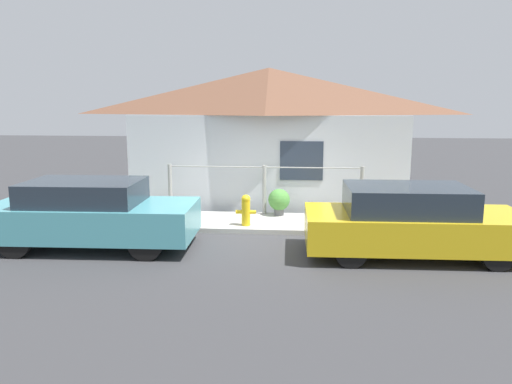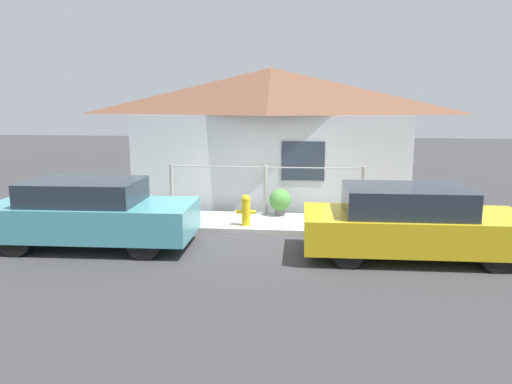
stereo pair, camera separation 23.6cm
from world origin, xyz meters
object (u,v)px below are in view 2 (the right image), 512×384
(fire_hydrant, at_px, (246,209))
(potted_plant_by_fence, at_px, (139,202))
(car_right, at_px, (411,222))
(car_left, at_px, (91,213))
(potted_plant_near_hydrant, at_px, (280,201))

(fire_hydrant, distance_m, potted_plant_by_fence, 2.89)
(car_right, bearing_deg, car_left, 178.84)
(fire_hydrant, xyz_separation_m, potted_plant_near_hydrant, (0.71, 1.10, -0.00))
(car_left, relative_size, potted_plant_near_hydrant, 6.17)
(car_right, relative_size, fire_hydrant, 5.75)
(car_right, bearing_deg, potted_plant_near_hydrant, 132.64)
(car_left, distance_m, potted_plant_by_fence, 2.41)
(car_left, xyz_separation_m, potted_plant_by_fence, (0.14, 2.40, -0.25))
(fire_hydrant, bearing_deg, car_right, -26.12)
(fire_hydrant, xyz_separation_m, potted_plant_by_fence, (-2.79, 0.76, -0.04))
(fire_hydrant, bearing_deg, potted_plant_by_fence, 164.76)
(car_right, relative_size, potted_plant_by_fence, 7.08)
(potted_plant_near_hydrant, bearing_deg, potted_plant_by_fence, -174.38)
(potted_plant_near_hydrant, xyz_separation_m, potted_plant_by_fence, (-3.50, -0.34, -0.04))
(car_right, height_order, potted_plant_by_fence, car_right)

